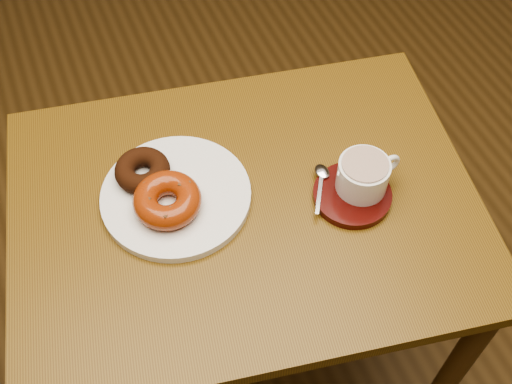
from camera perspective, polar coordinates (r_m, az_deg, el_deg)
name	(u,v)px	position (r m, az deg, el deg)	size (l,w,h in m)	color
ground	(266,337)	(1.75, 0.92, -12.75)	(6.00, 6.00, 0.00)	#4F3719
cafe_table	(246,239)	(1.17, -0.91, -4.24)	(0.87, 0.71, 0.73)	brown
donut_plate	(176,196)	(1.08, -7.12, -0.34)	(0.25, 0.25, 0.02)	white
donut_cinnamon	(142,170)	(1.09, -10.06, 1.91)	(0.09, 0.09, 0.03)	black
donut_caramel	(167,200)	(1.04, -7.90, -0.71)	(0.15, 0.15, 0.04)	#8E340F
saucer	(352,195)	(1.08, 8.54, -0.26)	(0.13, 0.13, 0.01)	#380907
coffee_cup	(364,175)	(1.07, 9.56, 1.53)	(0.11, 0.09, 0.06)	white
teaspoon	(321,176)	(1.09, 5.84, 1.44)	(0.06, 0.09, 0.01)	silver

